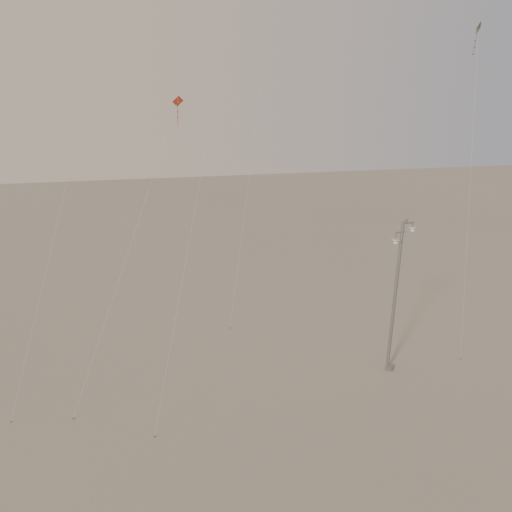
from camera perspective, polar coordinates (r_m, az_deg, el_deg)
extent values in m
plane|color=gray|center=(30.31, 7.02, -14.22)|extent=(160.00, 160.00, 0.00)
cylinder|color=gray|center=(33.91, 13.23, -10.78)|extent=(0.44, 0.44, 0.30)
cylinder|color=gray|center=(32.27, 13.71, -4.16)|extent=(0.53, 0.18, 8.63)
cylinder|color=gray|center=(31.22, 14.81, 3.44)|extent=(0.14, 0.14, 0.18)
cylinder|color=gray|center=(31.43, 15.11, 3.22)|extent=(0.50, 0.21, 0.07)
cylinder|color=gray|center=(31.64, 15.41, 3.00)|extent=(0.06, 0.06, 0.30)
ellipsoid|color=beige|center=(31.67, 15.39, 2.74)|extent=(0.52, 0.52, 0.18)
cylinder|color=gray|center=(31.17, 14.29, 2.32)|extent=(0.60, 0.16, 0.07)
cylinder|color=gray|center=(31.04, 13.83, 1.92)|extent=(0.06, 0.06, 0.40)
ellipsoid|color=beige|center=(31.09, 13.80, 1.56)|extent=(0.52, 0.52, 0.18)
cylinder|color=beige|center=(34.12, -16.01, 17.38)|extent=(9.91, 15.91, 32.58)
cylinder|color=gray|center=(30.74, -23.31, -14.99)|extent=(0.06, 0.06, 0.10)
cylinder|color=beige|center=(27.87, -5.46, 8.30)|extent=(6.35, 8.15, 22.89)
cylinder|color=gray|center=(27.79, -10.12, -17.35)|extent=(0.06, 0.06, 0.10)
cylinder|color=beige|center=(41.54, 1.14, 21.10)|extent=(8.02, 10.76, 37.57)
cylinder|color=gray|center=(38.38, -2.62, -7.20)|extent=(0.06, 0.06, 0.10)
cube|color=maroon|center=(32.96, -7.82, 15.09)|extent=(0.62, 0.17, 0.60)
cylinder|color=maroon|center=(33.13, -7.84, 13.75)|extent=(0.05, 0.17, 1.02)
cylinder|color=beige|center=(30.26, -12.58, 0.67)|extent=(6.53, 7.02, 14.69)
cylinder|color=gray|center=(29.98, -17.82, -15.22)|extent=(0.06, 0.06, 0.10)
cube|color=#332E2A|center=(38.91, 21.37, 20.51)|extent=(0.34, 0.80, 0.78)
cylinder|color=#332E2A|center=(38.74, 21.03, 19.12)|extent=(0.20, 0.03, 1.22)
cylinder|color=beige|center=(36.31, 20.58, 5.97)|extent=(2.60, 5.29, 18.86)
cylinder|color=gray|center=(36.31, 19.78, -9.64)|extent=(0.06, 0.06, 0.10)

